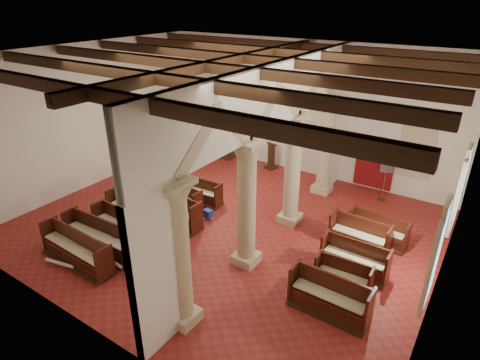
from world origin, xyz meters
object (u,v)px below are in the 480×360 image
pipe_organ (217,130)px  processional_banner (384,183)px  aisle_pew_0 (329,301)px  nave_pew_0 (77,253)px  lectern (271,157)px

pipe_organ → processional_banner: size_ratio=2.04×
aisle_pew_0 → nave_pew_0: bearing=-161.5°
lectern → processional_banner: 5.45m
nave_pew_0 → aisle_pew_0: 7.76m
pipe_organ → lectern: pipe_organ is taller
aisle_pew_0 → processional_banner: bearing=96.1°
lectern → processional_banner: processional_banner is taller
pipe_organ → nave_pew_0: (1.91, -9.97, -1.01)m
lectern → aisle_pew_0: 9.76m
lectern → pipe_organ: bearing=-162.3°
pipe_organ → processional_banner: (8.67, -0.37, -0.60)m
pipe_organ → aisle_pew_0: pipe_organ is taller
processional_banner → nave_pew_0: 11.75m
pipe_organ → aisle_pew_0: size_ratio=2.03×
lectern → nave_pew_0: 10.04m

